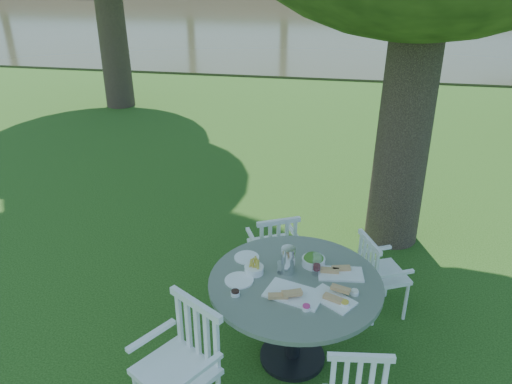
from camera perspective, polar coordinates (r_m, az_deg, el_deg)
ground at (r=5.61m, az=-0.36°, el=-8.71°), size 140.00×140.00×0.00m
table at (r=4.15m, az=4.45°, el=-11.84°), size 1.39×1.39×0.82m
chair_ne at (r=4.87m, az=13.56°, el=-8.66°), size 0.53×0.54×0.83m
chair_nw at (r=5.05m, az=2.18°, el=-6.19°), size 0.57×0.55×0.86m
chair_sw at (r=3.77m, az=-8.02°, el=-18.08°), size 0.68×0.67×1.00m
tableware at (r=4.07m, az=4.51°, el=-9.04°), size 1.10×0.73×0.23m
river at (r=27.73m, az=8.61°, el=19.18°), size 100.00×28.00×0.12m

